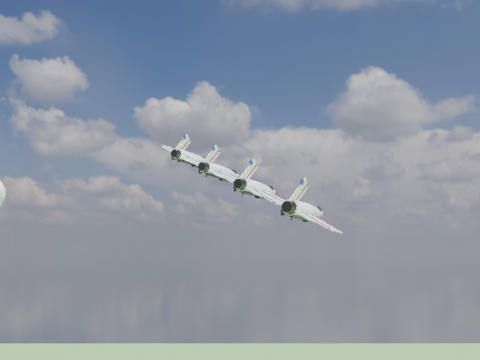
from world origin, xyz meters
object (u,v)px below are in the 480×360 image
at_px(jet_0, 195,159).
at_px(jet_1, 223,172).
at_px(jet_2, 259,189).
at_px(jet_3, 307,211).

height_order(jet_0, jet_1, jet_0).
relative_size(jet_0, jet_2, 1.00).
bearing_deg(jet_0, jet_3, -39.44).
bearing_deg(jet_3, jet_0, 140.56).
bearing_deg(jet_0, jet_1, -39.44).
distance_m(jet_0, jet_1, 12.45).
bearing_deg(jet_3, jet_2, 140.56).
distance_m(jet_1, jet_3, 24.91).
xyz_separation_m(jet_0, jet_2, (18.64, -14.74, -7.44)).
relative_size(jet_1, jet_2, 1.00).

